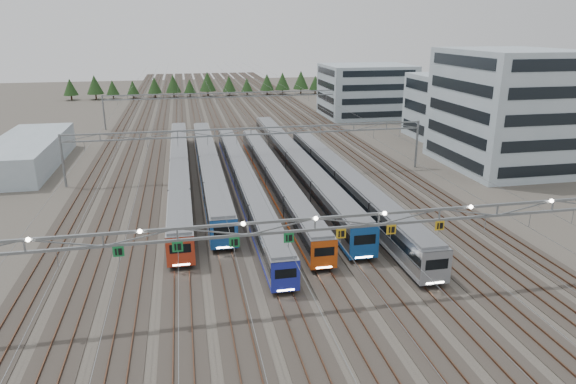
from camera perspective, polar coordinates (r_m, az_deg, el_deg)
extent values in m
plane|color=#47423A|center=(45.87, 2.87, -12.08)|extent=(400.00, 400.00, 0.00)
cube|color=#2D2823|center=(140.63, -7.36, 8.47)|extent=(54.00, 260.00, 0.08)
cube|color=brown|center=(141.08, -17.81, 7.84)|extent=(0.08, 260.00, 0.16)
cube|color=brown|center=(144.70, 2.86, 8.91)|extent=(0.08, 260.00, 0.16)
cube|color=brown|center=(140.56, -7.65, 8.50)|extent=(0.08, 260.00, 0.16)
cube|color=brown|center=(140.67, -7.06, 8.53)|extent=(0.08, 260.00, 0.16)
cube|color=black|center=(80.47, -11.89, 1.32)|extent=(2.32, 60.19, 0.35)
cube|color=#9EA1A6|center=(80.01, -11.96, 2.49)|extent=(2.73, 61.42, 3.07)
cube|color=black|center=(79.91, -11.98, 2.75)|extent=(2.79, 61.11, 0.93)
cube|color=#B8351C|center=(80.35, -11.90, 1.60)|extent=(2.78, 61.11, 0.34)
cube|color=slate|center=(79.60, -12.04, 3.62)|extent=(2.46, 60.19, 0.24)
cube|color=#B8351C|center=(51.04, -11.86, -6.53)|extent=(2.75, 0.12, 3.07)
cube|color=black|center=(50.87, -11.88, -6.17)|extent=(2.05, 0.10, 0.93)
cube|color=white|center=(51.55, -11.76, -7.91)|extent=(1.64, 0.06, 0.15)
cube|color=black|center=(81.05, -8.71, 1.64)|extent=(2.46, 54.98, 0.37)
cube|color=#9EA1A6|center=(80.57, -8.77, 2.86)|extent=(2.89, 56.10, 3.25)
cube|color=black|center=(80.47, -8.78, 3.13)|extent=(2.95, 55.82, 0.98)
cube|color=#1C53A8|center=(80.93, -8.72, 1.93)|extent=(2.94, 55.82, 0.36)
cube|color=slate|center=(80.14, -8.83, 4.06)|extent=(2.60, 54.98, 0.26)
cube|color=#1C53A8|center=(54.03, -7.10, -4.73)|extent=(2.91, 0.12, 3.25)
cube|color=black|center=(53.86, -7.11, -4.36)|extent=(2.17, 0.10, 0.98)
cube|color=white|center=(54.54, -7.04, -6.13)|extent=(1.73, 0.06, 0.15)
cube|color=black|center=(74.22, -4.91, 0.23)|extent=(2.19, 60.14, 0.33)
cube|color=#9EA1A6|center=(73.75, -4.94, 1.42)|extent=(2.58, 61.37, 2.90)
cube|color=black|center=(73.65, -4.95, 1.68)|extent=(2.64, 61.06, 0.88)
cube|color=#202BAE|center=(74.10, -4.92, 0.52)|extent=(2.63, 61.06, 0.32)
cube|color=slate|center=(73.32, -4.98, 2.58)|extent=(2.32, 60.14, 0.23)
cube|color=#202BAE|center=(45.52, -0.27, -9.42)|extent=(2.60, 0.12, 2.90)
cube|color=black|center=(45.33, -0.26, -9.04)|extent=(1.93, 0.10, 0.88)
cube|color=white|center=(46.07, -0.25, -10.85)|extent=(1.55, 0.06, 0.14)
cube|color=black|center=(75.06, -1.52, 0.50)|extent=(2.24, 53.50, 0.34)
cube|color=#9EA1A6|center=(74.58, -1.53, 1.70)|extent=(2.63, 54.59, 2.96)
cube|color=black|center=(74.48, -1.53, 1.96)|extent=(2.69, 54.32, 0.89)
cube|color=#DD5013|center=(74.94, -1.52, 0.79)|extent=(2.68, 54.32, 0.33)
cube|color=slate|center=(74.15, -1.54, 2.87)|extent=(2.37, 53.50, 0.24)
cube|color=#DD5013|center=(49.62, 4.04, -6.99)|extent=(2.65, 0.12, 2.96)
cube|color=black|center=(49.45, 4.06, -6.63)|extent=(1.97, 0.10, 0.89)
cube|color=white|center=(50.13, 4.03, -8.35)|extent=(1.58, 0.06, 0.14)
cube|color=black|center=(81.83, 0.80, 2.01)|extent=(2.57, 63.42, 0.39)
cube|color=#9EA1A6|center=(81.34, 0.81, 3.29)|extent=(3.03, 64.71, 3.40)
cube|color=black|center=(81.23, 0.81, 3.57)|extent=(3.09, 64.39, 1.03)
cube|color=#164C9C|center=(81.71, 0.80, 2.32)|extent=(3.08, 64.39, 0.38)
cube|color=slate|center=(80.89, 0.81, 4.53)|extent=(2.72, 63.42, 0.27)
cube|color=#164C9C|center=(51.91, 8.49, -5.65)|extent=(3.05, 0.12, 3.40)
cube|color=black|center=(51.73, 8.52, -5.25)|extent=(2.27, 0.10, 1.03)
cube|color=white|center=(52.47, 8.43, -7.17)|extent=(1.82, 0.06, 0.16)
cube|color=black|center=(72.32, 6.25, -0.28)|extent=(2.48, 53.36, 0.38)
cube|color=#9EA1A6|center=(71.77, 6.29, 1.10)|extent=(2.92, 54.45, 3.29)
cube|color=black|center=(71.66, 6.31, 1.41)|extent=(2.98, 54.17, 0.99)
cube|color=gray|center=(72.18, 6.26, 0.06)|extent=(2.97, 54.17, 0.37)
cube|color=slate|center=(71.29, 6.34, 2.45)|extent=(2.63, 53.36, 0.26)
cube|color=gray|center=(48.38, 16.14, -8.13)|extent=(2.94, 0.12, 3.29)
cube|color=black|center=(48.19, 16.20, -7.73)|extent=(2.19, 0.10, 0.99)
cube|color=white|center=(48.97, 16.03, -9.67)|extent=(1.75, 0.06, 0.16)
cube|color=gray|center=(42.50, 3.03, -2.95)|extent=(56.00, 0.22, 0.22)
cube|color=gray|center=(42.87, 3.01, -4.19)|extent=(56.00, 0.22, 0.22)
cube|color=#18783A|center=(42.11, -18.33, -6.30)|extent=(0.85, 0.06, 0.85)
cube|color=#18783A|center=(41.75, -12.17, -5.97)|extent=(0.85, 0.06, 0.85)
cube|color=#18783A|center=(41.87, -5.98, -5.57)|extent=(0.85, 0.06, 0.85)
cube|color=#18783A|center=(42.48, 0.09, -5.11)|extent=(0.85, 0.06, 0.85)
cube|color=gold|center=(43.54, 5.92, -4.62)|extent=(0.85, 0.06, 0.85)
cube|color=gold|center=(45.03, 11.41, -4.11)|extent=(0.85, 0.06, 0.85)
cube|color=gold|center=(46.90, 16.49, -3.61)|extent=(0.85, 0.06, 0.85)
cylinder|color=gray|center=(82.60, -23.75, 3.18)|extent=(0.36, 0.36, 8.00)
cylinder|color=gray|center=(89.21, 14.11, 5.18)|extent=(0.36, 0.36, 8.00)
cube|color=gray|center=(80.48, -4.15, 7.09)|extent=(56.00, 0.22, 0.22)
cube|color=gray|center=(80.67, -4.13, 6.39)|extent=(56.00, 0.22, 0.22)
cylinder|color=gray|center=(126.10, -19.78, 8.30)|extent=(0.36, 0.36, 8.00)
cylinder|color=gray|center=(130.53, 5.63, 9.56)|extent=(0.36, 0.36, 8.00)
cube|color=gray|center=(124.72, -6.94, 10.89)|extent=(56.00, 0.22, 0.22)
cube|color=gray|center=(124.85, -6.92, 10.43)|extent=(56.00, 0.22, 0.22)
cube|color=#96A9B3|center=(93.85, 23.12, 8.45)|extent=(18.00, 22.00, 19.40)
cube|color=#96A9B3|center=(114.26, 17.52, 8.97)|extent=(14.00, 16.00, 13.29)
cube|color=#96A9B3|center=(139.06, 8.66, 11.07)|extent=(22.00, 18.00, 13.35)
cube|color=#96A9B3|center=(98.06, -27.00, 3.89)|extent=(10.00, 30.00, 4.72)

